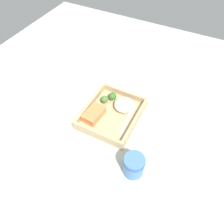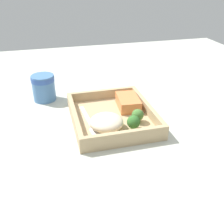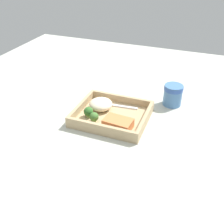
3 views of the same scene
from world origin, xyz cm
name	(u,v)px [view 2 (image 2 of 3)]	position (x,y,z in cm)	size (l,w,h in cm)	color
ground_plane	(112,124)	(0.00, 0.00, -1.00)	(160.00, 160.00, 2.00)	#B7BBAE
takeout_tray	(112,119)	(0.00, 0.00, 0.60)	(25.27, 21.49, 1.20)	tan
tray_rim	(112,112)	(0.00, 0.00, 2.60)	(25.27, 21.49, 2.80)	tan
salmon_fillet	(128,102)	(-4.38, 5.96, 2.80)	(9.31, 5.84, 3.20)	#E78148
mashed_potatoes	(106,122)	(5.51, -2.89, 3.11)	(8.48, 8.52, 3.81)	beige
broccoli_floret_1	(134,122)	(7.45, 3.59, 3.27)	(3.36, 3.36, 3.83)	#7EA352
broccoli_floret_2	(138,115)	(4.30, 5.81, 3.22)	(3.16, 3.16, 3.68)	#789B50
fork	(90,122)	(1.59, -6.52, 1.42)	(15.88, 3.03, 0.44)	silver
paper_cup	(44,86)	(-18.21, -17.30, 4.56)	(7.17, 7.17, 8.18)	#4877AE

